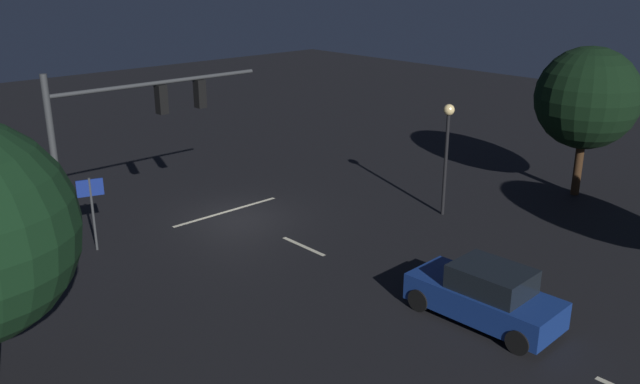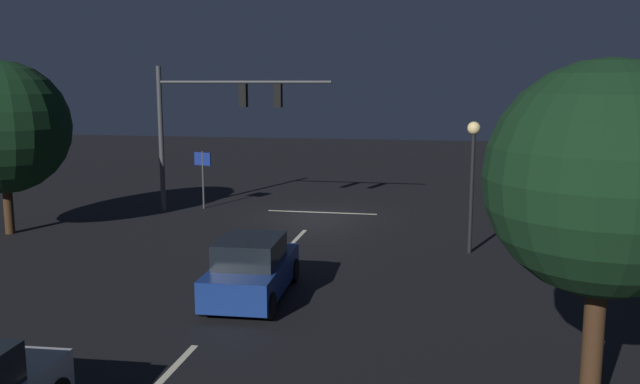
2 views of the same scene
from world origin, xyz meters
The scene contains 9 objects.
ground_plane centered at (0.00, 0.00, 0.00)m, with size 80.00×80.00×0.00m, color black.
traffic_signal_assembly centered at (4.58, 0.38, 4.53)m, with size 7.82×0.47×6.53m.
lane_dash_far centered at (0.00, 4.00, 0.00)m, with size 2.20×0.16×0.01m, color beige.
lane_dash_mid centered at (0.00, 10.00, 0.00)m, with size 2.20×0.16×0.01m, color beige.
stop_bar centered at (0.00, -0.81, 0.00)m, with size 5.00×0.16×0.01m, color beige.
car_approaching centered at (-0.31, 11.42, 0.80)m, with size 2.04×4.42×1.70m.
street_lamp_left_kerb centered at (-6.32, 5.37, 3.21)m, with size 0.44×0.44×4.53m.
route_sign centered at (5.60, -0.76, 1.93)m, with size 0.88×0.32×2.68m.
tree_left_near centered at (-12.62, 7.81, 4.29)m, with size 4.33×4.33×6.46m.
Camera 1 is at (14.37, 20.51, 9.58)m, focal length 37.12 mm.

